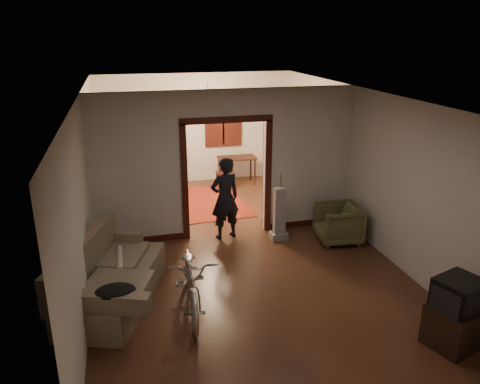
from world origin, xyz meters
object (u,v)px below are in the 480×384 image
object	(u,v)px
locker	(148,157)
bicycle	(192,279)
sofa	(113,270)
person	(225,198)
armchair	(338,223)
desk	(237,171)

from	to	relation	value
locker	bicycle	bearing A→B (deg)	-106.44
sofa	person	distance (m)	2.76
person	armchair	bearing A→B (deg)	146.84
bicycle	desk	size ratio (longest dim) A/B	1.92
armchair	locker	world-z (taller)	locker
armchair	bicycle	bearing A→B (deg)	-56.62
locker	desk	distance (m)	2.29
armchair	desk	bearing A→B (deg)	-159.95
armchair	desk	size ratio (longest dim) A/B	0.83
armchair	desk	distance (m)	4.01
desk	sofa	bearing A→B (deg)	-123.82
bicycle	locker	xyz separation A→B (m)	(-0.22, 5.73, 0.31)
armchair	person	distance (m)	2.18
sofa	desk	size ratio (longest dim) A/B	2.28
person	locker	world-z (taller)	person
person	locker	bearing A→B (deg)	-84.83
bicycle	locker	bearing A→B (deg)	96.29
sofa	desk	distance (m)	5.86
bicycle	armchair	world-z (taller)	bicycle
bicycle	person	xyz separation A→B (m)	(0.99, 2.28, 0.32)
bicycle	armchair	bearing A→B (deg)	31.81
person	desk	distance (m)	3.38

